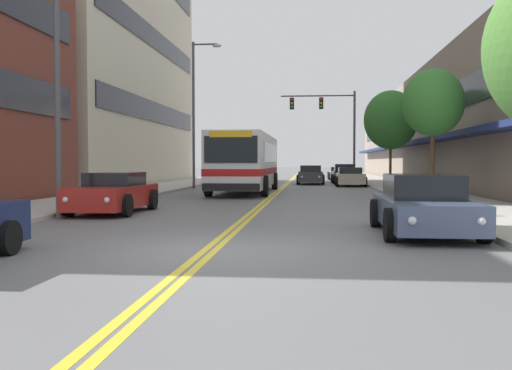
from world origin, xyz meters
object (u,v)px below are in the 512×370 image
object	(u,v)px
fire_hydrant	(458,199)
car_beige_parked_left_far	(229,175)
car_red_parked_left_near	(114,194)
street_tree_right_far	(391,120)
street_lamp_left_near	(68,27)
city_bus	(246,160)
car_slate_blue_parked_right_foreground	(423,206)
street_tree_right_mid	(433,103)
street_lamp_left_far	(197,104)
traffic_signal_mast	(330,118)
car_silver_parked_right_far	(339,173)
car_charcoal_parked_right_mid	(345,174)
car_dark_grey_moving_lead	(311,175)
car_champagne_parked_right_end	(350,177)

from	to	relation	value
fire_hydrant	car_beige_parked_left_far	bearing A→B (deg)	111.77
car_red_parked_left_near	street_tree_right_far	world-z (taller)	street_tree_right_far
street_lamp_left_near	city_bus	bearing A→B (deg)	77.24
car_beige_parked_left_far	car_slate_blue_parked_right_foreground	xyz separation A→B (m)	(8.66, -29.16, -0.05)
street_tree_right_mid	city_bus	bearing A→B (deg)	147.00
car_red_parked_left_near	street_lamp_left_far	xyz separation A→B (m)	(-0.68, 16.54, 4.52)
street_lamp_left_far	traffic_signal_mast	bearing A→B (deg)	54.58
car_slate_blue_parked_right_foreground	fire_hydrant	xyz separation A→B (m)	(1.60, 3.45, -0.05)
car_slate_blue_parked_right_foreground	car_silver_parked_right_far	size ratio (longest dim) A/B	0.91
traffic_signal_mast	street_lamp_left_near	size ratio (longest dim) A/B	0.79
street_tree_right_far	car_charcoal_parked_right_mid	bearing A→B (deg)	104.74
street_tree_right_far	car_silver_parked_right_far	bearing A→B (deg)	97.77
street_lamp_left_far	car_dark_grey_moving_lead	bearing A→B (deg)	48.98
car_champagne_parked_right_end	car_dark_grey_moving_lead	distance (m)	4.25
street_lamp_left_near	street_tree_right_far	xyz separation A→B (m)	(11.65, 20.42, -1.20)
street_lamp_left_far	city_bus	bearing A→B (deg)	-48.25
car_slate_blue_parked_right_foreground	street_lamp_left_far	bearing A→B (deg)	114.16
street_lamp_left_near	street_tree_right_far	distance (m)	23.54
car_charcoal_parked_right_mid	street_lamp_left_far	distance (m)	14.91
city_bus	street_lamp_left_far	world-z (taller)	street_lamp_left_far
street_tree_right_far	fire_hydrant	world-z (taller)	street_tree_right_far
city_bus	fire_hydrant	distance (m)	15.71
car_champagne_parked_right_end	street_lamp_left_near	bearing A→B (deg)	-112.06
street_tree_right_mid	fire_hydrant	distance (m)	8.95
car_red_parked_left_near	fire_hydrant	xyz separation A→B (m)	(10.36, -1.05, -0.04)
car_dark_grey_moving_lead	city_bus	bearing A→B (deg)	-106.11
car_beige_parked_left_far	car_silver_parked_right_far	bearing A→B (deg)	51.01
car_slate_blue_parked_right_foreground	street_lamp_left_near	bearing A→B (deg)	165.11
car_silver_parked_right_far	car_dark_grey_moving_lead	world-z (taller)	car_dark_grey_moving_lead
city_bus	car_silver_parked_right_far	xyz separation A→B (m)	(6.01, 22.73, -1.15)
city_bus	street_lamp_left_far	size ratio (longest dim) A/B	1.31
car_beige_parked_left_far	street_tree_right_far	world-z (taller)	street_tree_right_far
car_slate_blue_parked_right_foreground	street_tree_right_far	world-z (taller)	street_tree_right_far
city_bus	car_slate_blue_parked_right_foreground	xyz separation A→B (m)	(5.98, -17.17, -1.09)
car_red_parked_left_near	street_tree_right_far	xyz separation A→B (m)	(11.11, 18.39, 3.60)
car_charcoal_parked_right_mid	street_tree_right_mid	distance (m)	20.48
street_tree_right_mid	street_lamp_left_far	bearing A→B (deg)	141.86
car_charcoal_parked_right_mid	street_lamp_left_near	distance (m)	31.00
car_red_parked_left_near	car_beige_parked_left_far	xyz separation A→B (m)	(0.10, 24.66, 0.06)
street_tree_right_far	fire_hydrant	bearing A→B (deg)	-92.19
car_dark_grey_moving_lead	street_tree_right_far	distance (m)	8.56
street_lamp_left_near	street_tree_right_far	world-z (taller)	street_lamp_left_near
car_beige_parked_left_far	street_tree_right_far	bearing A→B (deg)	-29.66
city_bus	car_champagne_parked_right_end	bearing A→B (deg)	54.37
car_silver_parked_right_far	car_dark_grey_moving_lead	distance (m)	11.28
car_red_parked_left_near	street_lamp_left_far	size ratio (longest dim) A/B	0.51
car_champagne_parked_right_end	street_tree_right_far	size ratio (longest dim) A/B	0.71
car_silver_parked_right_far	street_tree_right_mid	size ratio (longest dim) A/B	0.91
city_bus	street_lamp_left_near	bearing A→B (deg)	-102.76
car_charcoal_parked_right_mid	street_tree_right_far	size ratio (longest dim) A/B	0.75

